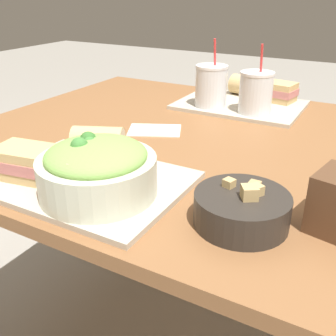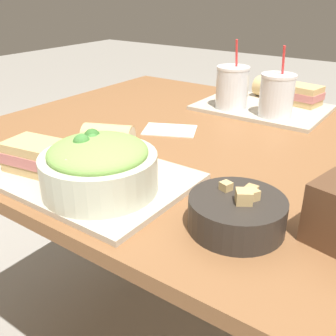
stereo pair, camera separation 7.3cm
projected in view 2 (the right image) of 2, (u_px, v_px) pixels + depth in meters
The scene contains 12 objects.
dining_table at pixel (195, 169), 1.12m from camera, with size 1.19×1.06×0.78m.
tray_near at pixel (93, 177), 0.83m from camera, with size 0.40×0.30×0.01m.
tray_far at pixel (262, 107), 1.30m from camera, with size 0.40×0.30×0.01m.
salad_bowl at pixel (99, 165), 0.75m from camera, with size 0.22×0.22×0.11m.
soup_bowl at pixel (237, 212), 0.66m from camera, with size 0.16×0.16×0.08m.
sandwich_near at pixel (39, 156), 0.84m from camera, with size 0.16×0.11×0.06m.
baguette_near at pixel (109, 139), 0.92m from camera, with size 0.13×0.11×0.07m.
sandwich_far at pixel (300, 95), 1.30m from camera, with size 0.15×0.11×0.06m.
baguette_far at pixel (270, 88), 1.37m from camera, with size 0.12×0.10×0.07m.
drink_cup_dark at pixel (232, 89), 1.25m from camera, with size 0.10×0.10×0.21m.
drink_cup_red at pixel (277, 97), 1.17m from camera, with size 0.10×0.10×0.21m.
napkin_folded at pixel (170, 130), 1.11m from camera, with size 0.18×0.15×0.00m.
Camera 2 is at (0.52, -0.87, 1.15)m, focal length 42.00 mm.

